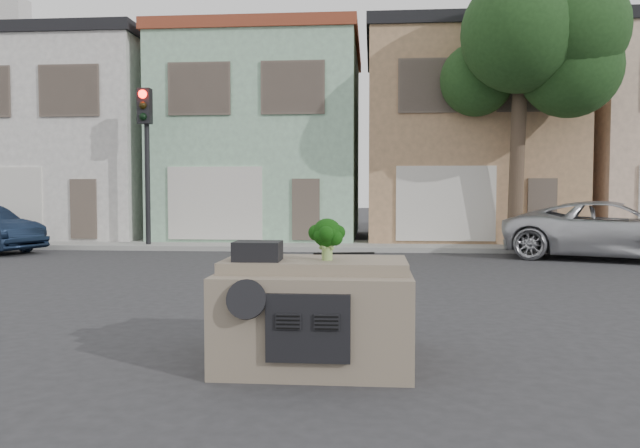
# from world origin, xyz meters

# --- Properties ---
(ground_plane) EXTENTS (120.00, 120.00, 0.00)m
(ground_plane) POSITION_xyz_m (0.00, 0.00, 0.00)
(ground_plane) COLOR #303033
(ground_plane) RESTS_ON ground
(sidewalk) EXTENTS (40.00, 3.00, 0.15)m
(sidewalk) POSITION_xyz_m (0.00, 10.50, 0.07)
(sidewalk) COLOR gray
(sidewalk) RESTS_ON ground
(townhouse_white) EXTENTS (7.20, 8.20, 7.55)m
(townhouse_white) POSITION_xyz_m (-11.00, 14.50, 3.77)
(townhouse_white) COLOR silver
(townhouse_white) RESTS_ON ground
(townhouse_mint) EXTENTS (7.20, 8.20, 7.55)m
(townhouse_mint) POSITION_xyz_m (-3.50, 14.50, 3.77)
(townhouse_mint) COLOR #93BF9E
(townhouse_mint) RESTS_ON ground
(townhouse_tan) EXTENTS (7.20, 8.20, 7.55)m
(townhouse_tan) POSITION_xyz_m (4.00, 14.50, 3.77)
(townhouse_tan) COLOR tan
(townhouse_tan) RESTS_ON ground
(silver_pickup) EXTENTS (6.23, 4.48, 1.58)m
(silver_pickup) POSITION_xyz_m (7.08, 7.63, 0.00)
(silver_pickup) COLOR #BBBCC1
(silver_pickup) RESTS_ON ground
(traffic_signal) EXTENTS (0.40, 0.40, 5.10)m
(traffic_signal) POSITION_xyz_m (-6.50, 9.50, 2.55)
(traffic_signal) COLOR black
(traffic_signal) RESTS_ON ground
(tree_near) EXTENTS (4.40, 4.00, 8.50)m
(tree_near) POSITION_xyz_m (5.00, 9.80, 4.25)
(tree_near) COLOR #1C3C18
(tree_near) RESTS_ON ground
(car_dashboard) EXTENTS (2.00, 1.80, 1.12)m
(car_dashboard) POSITION_xyz_m (0.00, -3.00, 0.56)
(car_dashboard) COLOR #7B6C5A
(car_dashboard) RESTS_ON ground
(instrument_hump) EXTENTS (0.48, 0.38, 0.20)m
(instrument_hump) POSITION_xyz_m (-0.58, -3.35, 1.22)
(instrument_hump) COLOR black
(instrument_hump) RESTS_ON car_dashboard
(wiper_arm) EXTENTS (0.69, 0.15, 0.02)m
(wiper_arm) POSITION_xyz_m (0.28, -2.62, 1.13)
(wiper_arm) COLOR black
(wiper_arm) RESTS_ON car_dashboard
(broccoli) EXTENTS (0.49, 0.49, 0.45)m
(broccoli) POSITION_xyz_m (0.13, -3.24, 1.34)
(broccoli) COLOR black
(broccoli) RESTS_ON car_dashboard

